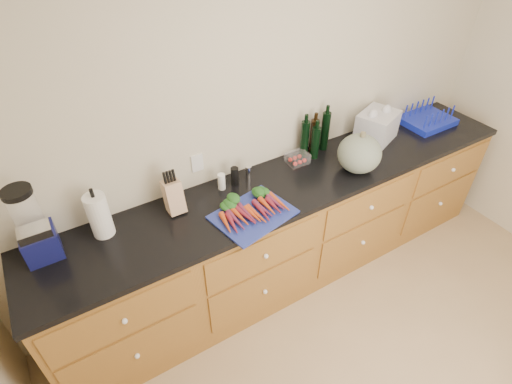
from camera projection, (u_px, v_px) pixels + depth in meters
wall_back at (272, 114)px, 2.76m from camera, size 4.10×0.05×2.60m
cabinets at (293, 231)px, 3.07m from camera, size 3.60×0.64×0.90m
countertop at (296, 182)px, 2.78m from camera, size 3.64×0.62×0.04m
cutting_board at (253, 214)px, 2.48m from camera, size 0.53×0.44×0.01m
carrots at (250, 208)px, 2.48m from camera, size 0.41×0.28×0.05m
squash at (359, 154)px, 2.77m from camera, size 0.30×0.30×0.27m
blender_appliance at (34, 229)px, 2.10m from camera, size 0.18×0.18×0.46m
paper_towel at (99, 215)px, 2.27m from camera, size 0.12×0.12×0.28m
knife_block at (174, 197)px, 2.46m from camera, size 0.11×0.11×0.21m
grinder_salt at (222, 182)px, 2.65m from camera, size 0.05×0.05×0.12m
grinder_pepper at (235, 176)px, 2.69m from camera, size 0.05×0.05×0.13m
canister_chrome at (248, 173)px, 2.74m from camera, size 0.05×0.05×0.11m
tomato_box at (297, 158)px, 2.91m from camera, size 0.15×0.12×0.07m
bottles at (315, 137)px, 2.94m from camera, size 0.25×0.13×0.30m
grocery_bag at (377, 126)px, 3.12m from camera, size 0.38×0.34×0.23m
dish_rack at (427, 119)px, 3.36m from camera, size 0.41×0.33×0.16m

